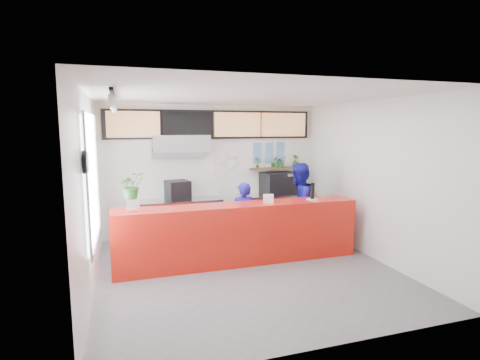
{
  "coord_description": "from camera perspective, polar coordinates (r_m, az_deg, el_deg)",
  "views": [
    {
      "loc": [
        -2.01,
        -5.97,
        2.48
      ],
      "look_at": [
        0.1,
        0.7,
        1.5
      ],
      "focal_mm": 28.0,
      "sensor_mm": 36.0,
      "label": 1
    }
  ],
  "objects": [
    {
      "name": "menu_board_mid_right",
      "position": [
        8.74,
        -0.39,
        8.44
      ],
      "size": [
        1.1,
        0.1,
        0.55
      ],
      "primitive_type": "cube",
      "color": "tan",
      "rests_on": "wall_back"
    },
    {
      "name": "napkin_holder",
      "position": [
        6.93,
        4.35,
        -2.87
      ],
      "size": [
        0.21,
        0.16,
        0.16
      ],
      "primitive_type": "cube",
      "rotation": [
        0.0,
        0.0,
        -0.28
      ],
      "color": "white",
      "rests_on": "service_counter"
    },
    {
      "name": "staff_center",
      "position": [
        7.39,
        0.5,
        -5.83
      ],
      "size": [
        0.56,
        0.4,
        1.43
      ],
      "primitive_type": "imported",
      "rotation": [
        0.0,
        0.0,
        3.03
      ],
      "color": "#15148D",
      "rests_on": "ground"
    },
    {
      "name": "photo_frame_b",
      "position": [
        9.12,
        4.43,
        4.94
      ],
      "size": [
        0.2,
        0.02,
        0.25
      ],
      "primitive_type": "cube",
      "color": "#598CBF",
      "rests_on": "wall_back"
    },
    {
      "name": "window_pane",
      "position": [
        6.33,
        -21.58,
        0.34
      ],
      "size": [
        0.04,
        2.2,
        1.9
      ],
      "primitive_type": "cube",
      "color": "silver",
      "rests_on": "wall_left"
    },
    {
      "name": "photo_frame_f",
      "position": [
        9.26,
        6.14,
        3.41
      ],
      "size": [
        0.2,
        0.02,
        0.25
      ],
      "primitive_type": "cube",
      "color": "#598CBF",
      "rests_on": "wall_back"
    },
    {
      "name": "cream_band",
      "position": [
        8.69,
        -4.24,
        8.75
      ],
      "size": [
        5.0,
        0.02,
        0.8
      ],
      "primitive_type": "cube",
      "color": "beige",
      "rests_on": "wall_back"
    },
    {
      "name": "wall_back",
      "position": [
        8.76,
        -4.18,
        1.53
      ],
      "size": [
        5.0,
        0.0,
        5.0
      ],
      "primitive_type": "plane",
      "rotation": [
        1.57,
        0.0,
        0.0
      ],
      "color": "white",
      "rests_on": "ground"
    },
    {
      "name": "herb_d",
      "position": [
        9.35,
        8.46,
        2.9
      ],
      "size": [
        0.19,
        0.18,
        0.29
      ],
      "primitive_type": "imported",
      "rotation": [
        0.0,
        0.0,
        0.19
      ],
      "color": "#276623",
      "rests_on": "herb_shelf"
    },
    {
      "name": "prep_bench",
      "position": [
        8.5,
        -8.91,
        -5.93
      ],
      "size": [
        1.8,
        0.6,
        0.9
      ],
      "primitive_type": "cube",
      "color": "#B2B5BA",
      "rests_on": "ground"
    },
    {
      "name": "photo_frame_e",
      "position": [
        9.14,
        4.42,
        3.37
      ],
      "size": [
        0.2,
        0.02,
        0.25
      ],
      "primitive_type": "cube",
      "color": "#598CBF",
      "rests_on": "wall_back"
    },
    {
      "name": "white_plate",
      "position": [
        7.37,
        10.95,
        -2.89
      ],
      "size": [
        0.24,
        0.24,
        0.02
      ],
      "primitive_type": "cylinder",
      "rotation": [
        0.0,
        0.0,
        0.1
      ],
      "color": "white",
      "rests_on": "service_counter"
    },
    {
      "name": "staff_right",
      "position": [
        7.98,
        8.92,
        -3.72
      ],
      "size": [
        1.08,
        1.04,
        1.75
      ],
      "primitive_type": "imported",
      "rotation": [
        0.0,
        0.0,
        3.78
      ],
      "color": "#15148D",
      "rests_on": "ground"
    },
    {
      "name": "wall_right",
      "position": [
        7.54,
        19.35,
        0.06
      ],
      "size": [
        0.0,
        5.0,
        5.0
      ],
      "primitive_type": "plane",
      "rotation": [
        1.57,
        0.0,
        -1.57
      ],
      "color": "white",
      "rests_on": "ground"
    },
    {
      "name": "ceiling",
      "position": [
        6.32,
        1.08,
        12.69
      ],
      "size": [
        5.0,
        5.0,
        0.0
      ],
      "primitive_type": "plane",
      "rotation": [
        3.14,
        0.0,
        0.0
      ],
      "color": "silver"
    },
    {
      "name": "menu_board_far_right",
      "position": [
        9.15,
        6.65,
        8.36
      ],
      "size": [
        1.1,
        0.1,
        0.55
      ],
      "primitive_type": "cube",
      "color": "tan",
      "rests_on": "wall_back"
    },
    {
      "name": "menu_board_mid_left",
      "position": [
        8.47,
        -7.99,
        8.37
      ],
      "size": [
        1.1,
        0.1,
        0.55
      ],
      "primitive_type": "cube",
      "color": "black",
      "rests_on": "wall_back"
    },
    {
      "name": "photo_frame_a",
      "position": [
        9.02,
        2.66,
        4.92
      ],
      "size": [
        0.2,
        0.02,
        0.25
      ],
      "primitive_type": "cube",
      "color": "#598CBF",
      "rests_on": "wall_back"
    },
    {
      "name": "track_rail",
      "position": [
        5.99,
        -18.79,
        11.97
      ],
      "size": [
        0.05,
        2.4,
        0.04
      ],
      "primitive_type": "cube",
      "color": "black",
      "rests_on": "ceiling"
    },
    {
      "name": "herb_b",
      "position": [
        9.11,
        5.22,
        2.75
      ],
      "size": [
        0.17,
        0.15,
        0.27
      ],
      "primitive_type": "imported",
      "rotation": [
        0.0,
        0.0,
        0.18
      ],
      "color": "#276623",
      "rests_on": "herb_shelf"
    },
    {
      "name": "hood_lip",
      "position": [
        8.23,
        -9.09,
        4.18
      ],
      "size": [
        1.2,
        0.69,
        0.31
      ],
      "primitive_type": "cube",
      "rotation": [
        -0.35,
        0.0,
        0.0
      ],
      "color": "#B2B5BA",
      "rests_on": "ceiling"
    },
    {
      "name": "photo_frame_d",
      "position": [
        9.03,
        2.65,
        3.33
      ],
      "size": [
        0.2,
        0.02,
        0.25
      ],
      "primitive_type": "cube",
      "color": "#598CBF",
      "rests_on": "wall_back"
    },
    {
      "name": "window_frame",
      "position": [
        6.33,
        -21.4,
        0.35
      ],
      "size": [
        0.03,
        2.3,
        2.0
      ],
      "primitive_type": "cube",
      "color": "#B2B5BA",
      "rests_on": "wall_left"
    },
    {
      "name": "wall_left",
      "position": [
        6.07,
        -21.96,
        -1.9
      ],
      "size": [
        0.0,
        5.0,
        5.0
      ],
      "primitive_type": "plane",
      "rotation": [
        1.57,
        0.0,
        1.57
      ],
      "color": "white",
      "rests_on": "ground"
    },
    {
      "name": "espresso_machine",
      "position": [
        9.01,
        5.98,
        -0.5
      ],
      "size": [
        0.85,
        0.64,
        0.52
      ],
      "primitive_type": "cube",
      "rotation": [
        0.0,
        0.0,
        0.09
      ],
      "color": "black",
      "rests_on": "right_bench"
    },
    {
      "name": "dec_plate_c",
      "position": [
        8.77,
        -3.18,
        1.22
      ],
      "size": [
        0.24,
        0.03,
        0.24
      ],
      "primitive_type": "cylinder",
      "rotation": [
        1.57,
        0.0,
        0.0
      ],
      "color": "silver",
      "rests_on": "wall_back"
    },
    {
      "name": "herb_shelf",
      "position": [
        9.17,
        5.75,
        1.8
      ],
      "size": [
        1.4,
        0.18,
        0.04
      ],
      "primitive_type": "cube",
      "color": "brown",
      "rests_on": "wall_back"
    },
    {
      "name": "glass_vase",
      "position": [
        6.45,
        -16.07,
        -3.66
      ],
      "size": [
        0.2,
        0.2,
        0.23
      ],
      "primitive_type": "cylinder",
      "rotation": [
        0.0,
        0.0,
        0.08
      ],
      "color": "silver",
      "rests_on": "service_counter"
    },
    {
      "name": "basil_vase",
      "position": [
        6.39,
        -16.19,
        -0.81
      ],
      "size": [
        0.48,
        0.45,
        0.44
      ],
      "primitive_type": "imported",
      "rotation": [
        0.0,
        0.0,
        0.32
      ],
      "color": "#276623",
      "rests_on": "glass_vase"
    },
    {
      "name": "herb_c",
      "position": [
        9.19,
        6.26,
        2.76
      ],
      "size": [
        0.26,
        0.24,
        0.26
      ],
      "primitive_type": "imported",
      "rotation": [
        0.0,
        0.0,
        -0.15
      ],
      "color": "#276623",
      "rests_on": "herb_shelf"
    },
    {
      "name": "pepper_mill",
      "position": [
        7.35,
        10.98,
        -1.65
      ],
      "size": [
        0.08,
        0.08,
        0.31
      ],
      "primitive_type": "cylinder",
      "rotation": [
        0.0,
        0.0,
        -0.05
      ],
      "color": "black",
      "rests_on": "white_plate"
    },
    {
      "name": "menu_board_far_left",
      "position": [
        8.35,
        -15.94,
        8.15
      ],
      "size": [
        1.1,
        0.1,
        0.55
      ],
      "primitive_type": "cube",
      "color": "tan",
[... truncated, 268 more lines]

